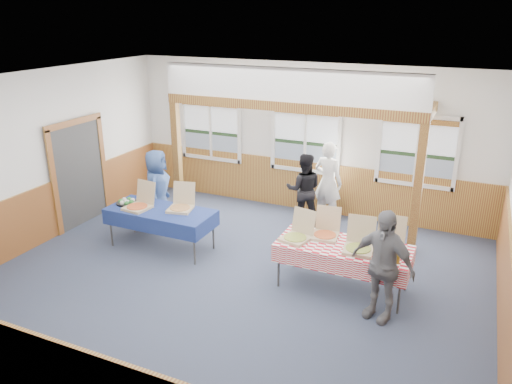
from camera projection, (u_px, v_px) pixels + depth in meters
floor at (234, 280)px, 8.21m from camera, size 8.00×8.00×0.00m
ceiling at (231, 83)px, 7.12m from camera, size 8.00×8.00×0.00m
wall_back at (306, 139)px, 10.66m from camera, size 8.00×0.00×8.00m
wall_front at (64, 303)px, 4.66m from camera, size 8.00×0.00×8.00m
wall_left at (39, 159)px, 9.20m from camera, size 0.00×8.00×8.00m
wainscot_back at (304, 185)px, 11.00m from camera, size 7.98×0.05×1.10m
wainscot_left at (48, 212)px, 9.55m from camera, size 0.05×6.98×1.10m
wainscot_right at (506, 307)px, 6.49m from camera, size 0.05×6.98×1.10m
cased_opening at (79, 174)px, 10.15m from camera, size 0.06×1.30×2.10m
window_left at (211, 126)px, 11.48m from camera, size 1.56×0.10×1.46m
window_mid at (306, 136)px, 10.60m from camera, size 1.56×0.10×1.46m
window_right at (418, 147)px, 9.71m from camera, size 1.56×0.10×1.46m
post_left at (177, 158)px, 10.73m from camera, size 0.15×0.15×2.40m
post_right at (418, 190)px, 8.81m from camera, size 0.15×0.15×2.40m
cross_beam at (287, 106)px, 9.33m from camera, size 5.15×0.18×0.18m
table_left at (161, 212)px, 9.12m from camera, size 2.07×1.10×0.76m
table_right at (344, 248)px, 7.74m from camera, size 2.14×1.13×0.76m
pizza_box_a at (139, 205)px, 9.14m from camera, size 0.47×0.56×0.46m
pizza_box_b at (181, 206)px, 9.09m from camera, size 0.52×0.59×0.46m
pizza_box_c at (297, 235)px, 7.90m from camera, size 0.51×0.57×0.44m
pizza_box_d at (326, 233)px, 8.00m from camera, size 0.45×0.53×0.44m
pizza_box_e at (359, 246)px, 7.53m from camera, size 0.48×0.57×0.47m
pizza_box_f at (388, 245)px, 7.57m from camera, size 0.43×0.53×0.47m
veggie_tray at (127, 202)px, 9.38m from camera, size 0.40×0.40×0.09m
drink_glass at (398, 258)px, 7.15m from camera, size 0.07×0.07×0.15m
woman_white at (328, 182)px, 10.27m from camera, size 0.70×0.55×1.71m
woman_black at (304, 189)px, 10.15m from camera, size 0.88×0.78×1.51m
man_blue at (158, 189)px, 9.99m from camera, size 0.75×0.92×1.62m
person_grey at (382, 265)px, 6.96m from camera, size 1.05×0.71×1.66m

